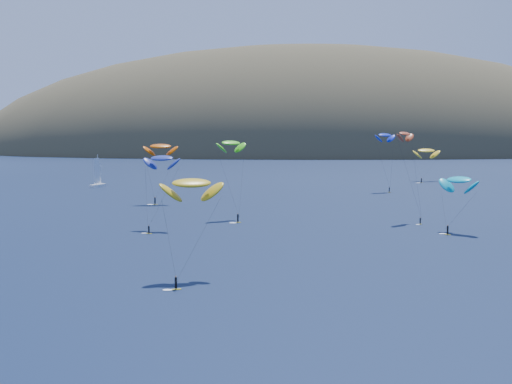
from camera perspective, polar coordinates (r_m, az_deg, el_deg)
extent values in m
plane|color=black|center=(69.27, 4.54, -13.65)|extent=(2800.00, 2800.00, 0.00)
ellipsoid|color=#3D3526|center=(626.86, 3.93, 2.07)|extent=(600.00, 300.00, 210.00)
ellipsoid|color=#3D3526|center=(670.21, -9.99, 2.67)|extent=(340.00, 240.00, 120.00)
ellipsoid|color=#3D3526|center=(633.38, 18.63, 2.13)|extent=(320.00, 220.00, 156.00)
cube|color=white|center=(272.48, -12.55, 0.51)|extent=(4.58, 8.57, 0.99)
cylinder|color=white|center=(272.60, -12.55, 1.74)|extent=(0.15, 0.15, 11.61)
cube|color=gold|center=(206.62, -8.08, -1.00)|extent=(1.72, 0.72, 0.09)
cylinder|color=black|center=(206.51, -8.09, -0.71)|extent=(0.39, 0.39, 1.78)
sphere|color=#8C6047|center=(206.41, -8.09, -0.42)|extent=(0.30, 0.30, 0.30)
ellipsoid|color=#D44F02|center=(209.55, -7.64, 3.65)|extent=(10.03, 5.76, 5.29)
cube|color=gold|center=(99.61, -6.42, -7.76)|extent=(1.49, 0.86, 0.08)
cylinder|color=black|center=(99.41, -6.43, -7.25)|extent=(0.34, 0.34, 1.53)
sphere|color=#8C6047|center=(99.22, -6.43, -6.75)|extent=(0.26, 0.26, 0.26)
ellipsoid|color=gold|center=(106.07, -5.18, 0.72)|extent=(9.92, 6.90, 5.05)
cube|color=gold|center=(166.40, -1.46, -2.46)|extent=(1.60, 1.37, 0.09)
cylinder|color=black|center=(166.26, -1.46, -2.11)|extent=(0.39, 0.39, 1.76)
sphere|color=#8C6047|center=(166.13, -1.46, -1.76)|extent=(0.30, 0.30, 0.30)
ellipsoid|color=#4CDD1B|center=(174.40, -2.02, 3.95)|extent=(8.50, 7.64, 4.39)
cube|color=gold|center=(246.70, 10.61, -0.02)|extent=(1.33, 1.07, 0.07)
cylinder|color=black|center=(246.63, 10.61, 0.17)|extent=(0.31, 0.31, 1.43)
sphere|color=#8C6047|center=(246.56, 10.61, 0.37)|extent=(0.24, 0.24, 0.24)
ellipsoid|color=#0E24BB|center=(250.74, 10.27, 4.51)|extent=(8.99, 7.77, 4.60)
cube|color=gold|center=(153.36, 15.07, -3.30)|extent=(1.28, 1.49, 0.08)
cylinder|color=black|center=(153.23, 15.08, -2.95)|extent=(0.36, 0.36, 1.64)
sphere|color=#8C6047|center=(153.10, 15.09, -2.60)|extent=(0.27, 0.27, 0.27)
ellipsoid|color=#03A2BC|center=(157.22, 15.93, 0.95)|extent=(9.16, 10.11, 5.24)
cube|color=gold|center=(167.88, 13.00, -2.53)|extent=(1.07, 1.18, 0.07)
cylinder|color=black|center=(167.78, 13.00, -2.26)|extent=(0.29, 0.29, 1.33)
sphere|color=#8C6047|center=(167.68, 13.01, -2.00)|extent=(0.22, 0.22, 0.22)
ellipsoid|color=#AA3E1C|center=(172.44, 11.82, 4.59)|extent=(6.32, 6.75, 3.53)
cube|color=gold|center=(151.13, -8.56, -3.31)|extent=(1.40, 0.78, 0.07)
cylinder|color=black|center=(151.00, -8.57, -2.99)|extent=(0.32, 0.32, 1.44)
sphere|color=#8C6047|center=(150.89, -8.57, -2.68)|extent=(0.24, 0.24, 0.24)
ellipsoid|color=navy|center=(157.82, -7.55, 2.71)|extent=(9.03, 6.17, 4.61)
cube|color=gold|center=(290.31, 13.09, 0.72)|extent=(1.61, 0.69, 0.09)
cylinder|color=black|center=(290.23, 13.09, 0.91)|extent=(0.36, 0.36, 1.66)
sphere|color=#8C6047|center=(290.16, 13.10, 1.10)|extent=(0.28, 0.28, 0.28)
ellipsoid|color=yellow|center=(301.67, 13.47, 3.25)|extent=(11.59, 6.72, 6.10)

